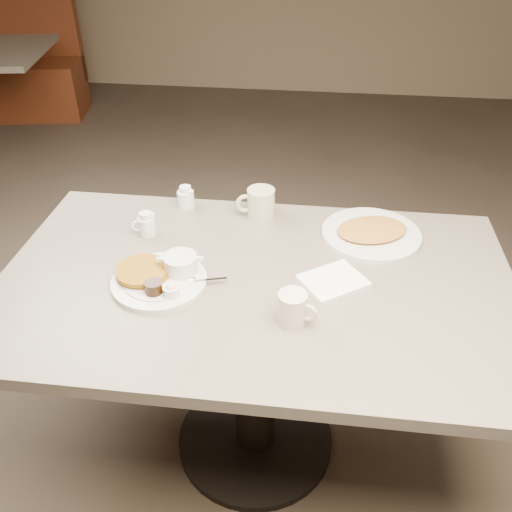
# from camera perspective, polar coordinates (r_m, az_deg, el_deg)

# --- Properties ---
(room) EXTENTS (7.04, 8.04, 2.84)m
(room) POSITION_cam_1_polar(r_m,az_deg,el_deg) (1.29, -0.12, 21.12)
(room) COLOR #4C3F33
(room) RESTS_ON ground
(diner_table) EXTENTS (1.50, 0.90, 0.75)m
(diner_table) POSITION_cam_1_polar(r_m,az_deg,el_deg) (1.68, -0.08, -7.09)
(diner_table) COLOR slate
(diner_table) RESTS_ON ground
(main_plate) EXTENTS (0.35, 0.31, 0.07)m
(main_plate) POSITION_cam_1_polar(r_m,az_deg,el_deg) (1.58, -9.96, -2.00)
(main_plate) COLOR silver
(main_plate) RESTS_ON diner_table
(coffee_mug_near) EXTENTS (0.12, 0.10, 0.09)m
(coffee_mug_near) POSITION_cam_1_polar(r_m,az_deg,el_deg) (1.41, 3.94, -5.45)
(coffee_mug_near) COLOR beige
(coffee_mug_near) RESTS_ON diner_table
(napkin) EXTENTS (0.22, 0.21, 0.02)m
(napkin) POSITION_cam_1_polar(r_m,az_deg,el_deg) (1.57, 8.10, -2.71)
(napkin) COLOR white
(napkin) RESTS_ON diner_table
(coffee_mug_far) EXTENTS (0.14, 0.11, 0.10)m
(coffee_mug_far) POSITION_cam_1_polar(r_m,az_deg,el_deg) (1.85, 0.41, 5.60)
(coffee_mug_far) COLOR beige
(coffee_mug_far) RESTS_ON diner_table
(creamer_left) EXTENTS (0.08, 0.06, 0.08)m
(creamer_left) POSITION_cam_1_polar(r_m,az_deg,el_deg) (1.79, -11.44, 3.26)
(creamer_left) COLOR white
(creamer_left) RESTS_ON diner_table
(creamer_right) EXTENTS (0.08, 0.07, 0.08)m
(creamer_right) POSITION_cam_1_polar(r_m,az_deg,el_deg) (1.93, -7.40, 6.11)
(creamer_right) COLOR white
(creamer_right) RESTS_ON diner_table
(hash_plate) EXTENTS (0.42, 0.42, 0.04)m
(hash_plate) POSITION_cam_1_polar(r_m,az_deg,el_deg) (1.80, 12.03, 2.43)
(hash_plate) COLOR silver
(hash_plate) RESTS_ON diner_table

